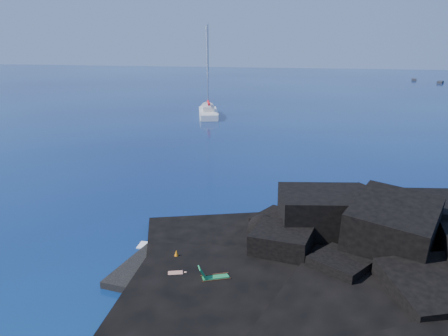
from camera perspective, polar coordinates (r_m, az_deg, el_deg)
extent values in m
plane|color=#030534|center=(23.84, -13.30, -12.60)|extent=(400.00, 400.00, 0.00)
cube|color=black|center=(22.71, -2.25, -13.69)|extent=(9.08, 6.86, 0.70)
cube|color=white|center=(21.79, -6.35, -14.01)|extent=(2.30, 1.65, 0.05)
cone|color=orange|center=(23.19, -6.23, -11.28)|extent=(0.52, 0.52, 0.60)
cube|color=#29292E|center=(154.17, 23.55, 10.44)|extent=(1.81, 4.45, 0.58)
cube|color=#242529|center=(146.86, 26.39, 9.90)|extent=(2.77, 4.89, 0.62)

